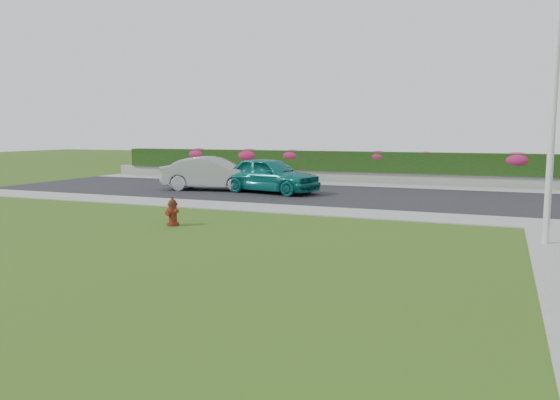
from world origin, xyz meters
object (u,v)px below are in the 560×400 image
at_px(sedan_teal, 269,175).
at_px(fire_hydrant, 173,212).
at_px(utility_pole, 554,106).
at_px(sedan_silver, 213,174).

bearing_deg(sedan_teal, fire_hydrant, -163.88).
xyz_separation_m(fire_hydrant, utility_pole, (10.10, 1.09, 3.00)).
bearing_deg(fire_hydrant, sedan_silver, 128.03).
relative_size(fire_hydrant, sedan_silver, 0.18).
height_order(fire_hydrant, sedan_teal, sedan_teal).
bearing_deg(fire_hydrant, utility_pole, 22.08).
relative_size(sedan_teal, utility_pole, 0.69).
relative_size(sedan_silver, utility_pole, 0.70).
xyz_separation_m(fire_hydrant, sedan_teal, (-0.71, 8.95, 0.44)).
bearing_deg(sedan_teal, sedan_silver, 101.25).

